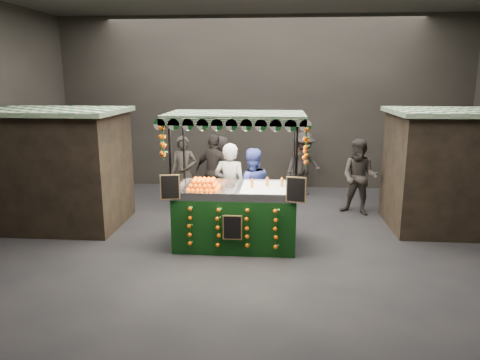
{
  "coord_description": "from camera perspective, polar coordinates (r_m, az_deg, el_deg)",
  "views": [
    {
      "loc": [
        0.48,
        -8.47,
        3.29
      ],
      "look_at": [
        -0.27,
        0.51,
        1.22
      ],
      "focal_mm": 33.84,
      "sensor_mm": 36.0,
      "label": 1
    }
  ],
  "objects": [
    {
      "name": "neighbour_stall_left",
      "position": [
        10.83,
        -22.08,
        1.46
      ],
      "size": [
        3.0,
        2.2,
        2.6
      ],
      "color": "black",
      "rests_on": "ground"
    },
    {
      "name": "vendor_blue",
      "position": [
        9.81,
        1.44,
        -1.15
      ],
      "size": [
        0.98,
        0.82,
        1.8
      ],
      "rotation": [
        0.0,
        0.0,
        3.32
      ],
      "color": "navy",
      "rests_on": "ground"
    },
    {
      "name": "market_hall",
      "position": [
        8.48,
        1.6,
        13.58
      ],
      "size": [
        12.1,
        10.1,
        5.05
      ],
      "color": "black",
      "rests_on": "ground"
    },
    {
      "name": "shopper_0",
      "position": [
        11.46,
        -7.11,
        0.93
      ],
      "size": [
        0.68,
        0.45,
        1.84
      ],
      "rotation": [
        0.0,
        0.0,
        -0.01
      ],
      "color": "#2B2723",
      "rests_on": "ground"
    },
    {
      "name": "neighbour_stall_right",
      "position": [
        10.89,
        25.8,
        1.18
      ],
      "size": [
        3.0,
        2.2,
        2.6
      ],
      "color": "black",
      "rests_on": "ground"
    },
    {
      "name": "shopper_4",
      "position": [
        12.7,
        -2.35,
        1.81
      ],
      "size": [
        0.93,
        0.74,
        1.67
      ],
      "rotation": [
        0.0,
        0.0,
        3.42
      ],
      "color": "black",
      "rests_on": "ground"
    },
    {
      "name": "shopper_3",
      "position": [
        12.8,
        8.02,
        2.02
      ],
      "size": [
        1.32,
        1.17,
        1.78
      ],
      "rotation": [
        0.0,
        0.0,
        0.57
      ],
      "color": "#282421",
      "rests_on": "ground"
    },
    {
      "name": "shopper_1",
      "position": [
        11.24,
        14.81,
        0.35
      ],
      "size": [
        1.11,
        1.01,
        1.84
      ],
      "rotation": [
        0.0,
        0.0,
        -0.44
      ],
      "color": "#2D2825",
      "rests_on": "ground"
    },
    {
      "name": "shopper_2",
      "position": [
        11.42,
        -3.21,
        1.07
      ],
      "size": [
        1.19,
        0.86,
        1.88
      ],
      "rotation": [
        0.0,
        0.0,
        2.74
      ],
      "color": "#282220",
      "rests_on": "ground"
    },
    {
      "name": "ground",
      "position": [
        9.1,
        1.46,
        -8.25
      ],
      "size": [
        12.0,
        12.0,
        0.0
      ],
      "primitive_type": "plane",
      "color": "black",
      "rests_on": "ground"
    },
    {
      "name": "juice_stall",
      "position": [
        8.86,
        -0.51,
        -3.25
      ],
      "size": [
        2.7,
        1.59,
        2.62
      ],
      "color": "black",
      "rests_on": "ground"
    },
    {
      "name": "vendor_grey",
      "position": [
        9.67,
        -1.25,
        -0.95
      ],
      "size": [
        0.78,
        0.59,
        1.93
      ],
      "rotation": [
        0.0,
        0.0,
        2.94
      ],
      "color": "slate",
      "rests_on": "ground"
    }
  ]
}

